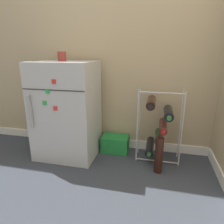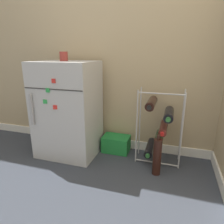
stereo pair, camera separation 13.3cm
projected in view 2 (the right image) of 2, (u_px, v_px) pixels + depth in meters
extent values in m
plane|color=#333842|center=(107.00, 183.00, 1.57)|extent=(14.00, 14.00, 0.00)
cube|color=tan|center=(130.00, 23.00, 1.84)|extent=(6.70, 0.06, 2.50)
cube|color=white|center=(126.00, 144.00, 2.15)|extent=(6.70, 0.01, 0.09)
cube|color=#B7BABF|center=(68.00, 110.00, 1.93)|extent=(0.57, 0.44, 0.91)
cube|color=#2D2D2D|center=(52.00, 89.00, 1.66)|extent=(0.55, 0.00, 0.01)
cube|color=#9E9EA3|center=(32.00, 110.00, 1.77)|extent=(0.02, 0.02, 0.29)
cube|color=red|center=(53.00, 81.00, 1.63)|extent=(0.04, 0.01, 0.04)
cube|color=green|center=(48.00, 90.00, 1.68)|extent=(0.04, 0.01, 0.04)
cube|color=green|center=(45.00, 102.00, 1.71)|extent=(0.04, 0.01, 0.04)
cube|color=red|center=(55.00, 107.00, 1.70)|extent=(0.04, 0.01, 0.04)
cylinder|color=#B2B2B7|center=(137.00, 128.00, 1.79)|extent=(0.01, 0.01, 0.68)
cylinder|color=#B2B2B7|center=(182.00, 133.00, 1.68)|extent=(0.01, 0.01, 0.68)
cylinder|color=#B2B2B7|center=(140.00, 122.00, 1.94)|extent=(0.01, 0.01, 0.68)
cylinder|color=#B2B2B7|center=(182.00, 126.00, 1.83)|extent=(0.01, 0.01, 0.68)
cylinder|color=#B2B2B7|center=(156.00, 163.00, 1.83)|extent=(0.39, 0.01, 0.01)
cylinder|color=#B2B2B7|center=(161.00, 94.00, 1.64)|extent=(0.39, 0.01, 0.01)
cylinder|color=black|center=(150.00, 148.00, 1.89)|extent=(0.07, 0.30, 0.07)
cylinder|color=#2D7033|center=(148.00, 156.00, 1.74)|extent=(0.04, 0.02, 0.04)
cylinder|color=#19381E|center=(159.00, 138.00, 1.84)|extent=(0.08, 0.26, 0.08)
cylinder|color=black|center=(158.00, 145.00, 1.71)|extent=(0.04, 0.02, 0.04)
cylinder|color=#56231E|center=(163.00, 127.00, 1.80)|extent=(0.07, 0.29, 0.07)
cylinder|color=red|center=(162.00, 134.00, 1.66)|extent=(0.03, 0.02, 0.03)
cylinder|color=black|center=(169.00, 114.00, 1.75)|extent=(0.08, 0.28, 0.08)
cylinder|color=#2D7033|center=(168.00, 120.00, 1.61)|extent=(0.04, 0.02, 0.04)
cylinder|color=black|center=(151.00, 103.00, 1.77)|extent=(0.08, 0.29, 0.08)
cylinder|color=black|center=(149.00, 108.00, 1.63)|extent=(0.04, 0.02, 0.04)
cube|color=#1E7F38|center=(116.00, 144.00, 2.06)|extent=(0.27, 0.18, 0.16)
cylinder|color=maroon|center=(64.00, 56.00, 1.84)|extent=(0.08, 0.08, 0.08)
cylinder|color=black|center=(157.00, 157.00, 1.65)|extent=(0.07, 0.07, 0.32)
cylinder|color=black|center=(158.00, 137.00, 1.60)|extent=(0.03, 0.03, 0.04)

